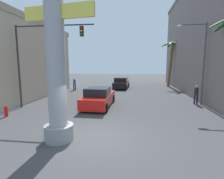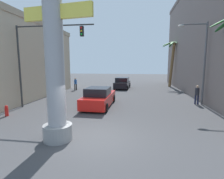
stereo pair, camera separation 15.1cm
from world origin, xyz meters
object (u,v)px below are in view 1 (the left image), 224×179
object	(u,v)px
neon_sign_pole	(54,23)
pedestrian_far_left	(74,83)
fire_hydrant	(6,111)
street_lamp	(200,56)
pedestrian_mid_right	(196,93)
traffic_light_mast	(40,50)
car_far	(121,83)
car_lead	(99,98)
palm_tree_far_right	(171,58)

from	to	relation	value
neon_sign_pole	pedestrian_far_left	world-z (taller)	neon_sign_pole
pedestrian_far_left	fire_hydrant	bearing A→B (deg)	-91.79
street_lamp	fire_hydrant	size ratio (longest dim) A/B	9.30
pedestrian_far_left	pedestrian_mid_right	world-z (taller)	pedestrian_mid_right
traffic_light_mast	pedestrian_far_left	bearing A→B (deg)	95.13
neon_sign_pole	car_far	size ratio (longest dim) A/B	2.46
car_lead	pedestrian_mid_right	distance (m)	8.26
neon_sign_pole	palm_tree_far_right	size ratio (longest dim) A/B	1.58
pedestrian_far_left	car_far	bearing A→B (deg)	23.87
street_lamp	pedestrian_mid_right	size ratio (longest dim) A/B	4.12
fire_hydrant	car_lead	bearing A→B (deg)	33.49
car_lead	neon_sign_pole	bearing A→B (deg)	-93.79
pedestrian_mid_right	neon_sign_pole	bearing A→B (deg)	-135.38
traffic_light_mast	fire_hydrant	xyz separation A→B (m)	(-1.23, -2.41, -4.09)
neon_sign_pole	car_lead	size ratio (longest dim) A/B	2.18
street_lamp	traffic_light_mast	bearing A→B (deg)	-166.63
neon_sign_pole	car_far	distance (m)	18.16
pedestrian_far_left	pedestrian_mid_right	size ratio (longest dim) A/B	1.00
car_far	fire_hydrant	size ratio (longest dim) A/B	6.13
car_far	street_lamp	bearing A→B (deg)	-52.48
neon_sign_pole	palm_tree_far_right	xyz separation A→B (m)	(8.63, 20.72, -0.68)
street_lamp	traffic_light_mast	distance (m)	12.59
car_lead	pedestrian_mid_right	xyz separation A→B (m)	(8.05, 1.83, 0.24)
car_lead	car_far	distance (m)	11.09
traffic_light_mast	car_lead	xyz separation A→B (m)	(4.16, 1.15, -3.74)
neon_sign_pole	car_far	bearing A→B (deg)	85.51
traffic_light_mast	car_far	bearing A→B (deg)	67.28
car_lead	pedestrian_far_left	distance (m)	9.79
car_lead	fire_hydrant	size ratio (longest dim) A/B	6.92
neon_sign_pole	street_lamp	world-z (taller)	neon_sign_pole
palm_tree_far_right	neon_sign_pole	bearing A→B (deg)	-112.62
traffic_light_mast	car_lead	bearing A→B (deg)	15.50
palm_tree_far_right	pedestrian_mid_right	xyz separation A→B (m)	(-0.15, -12.35, -3.41)
pedestrian_far_left	neon_sign_pole	bearing A→B (deg)	-72.95
palm_tree_far_right	street_lamp	bearing A→B (deg)	-90.55
palm_tree_far_right	fire_hydrant	distance (m)	22.71
car_far	palm_tree_far_right	size ratio (longest dim) A/B	0.64
palm_tree_far_right	pedestrian_far_left	xyz separation A→B (m)	(-13.22, -5.77, -3.41)
pedestrian_far_left	fire_hydrant	world-z (taller)	pedestrian_far_left
pedestrian_far_left	fire_hydrant	distance (m)	11.99
neon_sign_pole	palm_tree_far_right	bearing A→B (deg)	67.38
fire_hydrant	pedestrian_far_left	bearing A→B (deg)	88.21
car_lead	pedestrian_far_left	bearing A→B (deg)	120.83
car_lead	car_far	size ratio (longest dim) A/B	1.13
traffic_light_mast	fire_hydrant	bearing A→B (deg)	-117.05
neon_sign_pole	fire_hydrant	bearing A→B (deg)	149.07
traffic_light_mast	pedestrian_mid_right	world-z (taller)	traffic_light_mast
street_lamp	car_far	size ratio (longest dim) A/B	1.52
street_lamp	pedestrian_far_left	bearing A→B (deg)	153.08
traffic_light_mast	car_lead	distance (m)	5.71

